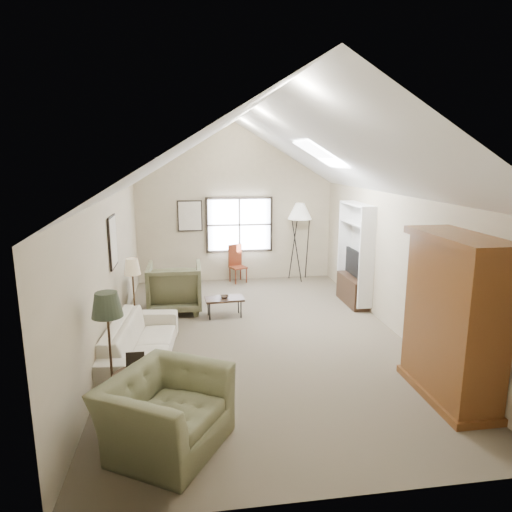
{
  "coord_description": "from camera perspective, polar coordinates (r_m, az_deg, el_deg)",
  "views": [
    {
      "loc": [
        -1.19,
        -7.57,
        3.16
      ],
      "look_at": [
        0.0,
        0.4,
        1.4
      ],
      "focal_mm": 32.0,
      "sensor_mm": 36.0,
      "label": 1
    }
  ],
  "objects": [
    {
      "name": "room_shell",
      "position": [
        7.66,
        0.45,
        12.68
      ],
      "size": [
        5.01,
        8.01,
        4.0
      ],
      "color": "#655C48",
      "rests_on": "ground"
    },
    {
      "name": "window",
      "position": [
        11.73,
        -2.09,
        3.93
      ],
      "size": [
        1.72,
        0.08,
        1.42
      ],
      "primitive_type": "cube",
      "color": "black",
      "rests_on": "room_shell"
    },
    {
      "name": "skylight",
      "position": [
        8.83,
        8.08,
        12.59
      ],
      "size": [
        0.8,
        1.2,
        0.52
      ],
      "primitive_type": null,
      "color": "white",
      "rests_on": "room_shell"
    },
    {
      "name": "wall_art",
      "position": [
        9.64,
        -12.53,
        3.48
      ],
      "size": [
        1.97,
        3.71,
        0.88
      ],
      "color": "black",
      "rests_on": "room_shell"
    },
    {
      "name": "armoire",
      "position": [
        6.51,
        23.46,
        -7.2
      ],
      "size": [
        0.6,
        1.5,
        2.2
      ],
      "primitive_type": "cube",
      "color": "brown",
      "rests_on": "ground"
    },
    {
      "name": "tv_alcove",
      "position": [
        10.03,
        12.3,
        0.47
      ],
      "size": [
        0.32,
        1.3,
        2.1
      ],
      "primitive_type": "cube",
      "color": "white",
      "rests_on": "ground"
    },
    {
      "name": "media_console",
      "position": [
        10.23,
        11.98,
        -4.2
      ],
      "size": [
        0.34,
        1.18,
        0.6
      ],
      "primitive_type": "cube",
      "color": "#382316",
      "rests_on": "ground"
    },
    {
      "name": "tv_panel",
      "position": [
        10.07,
        12.14,
        -0.81
      ],
      "size": [
        0.05,
        0.9,
        0.55
      ],
      "primitive_type": "cube",
      "color": "black",
      "rests_on": "media_console"
    },
    {
      "name": "sofa",
      "position": [
        7.46,
        -14.15,
        -10.32
      ],
      "size": [
        1.09,
        2.36,
        0.67
      ],
      "primitive_type": "imported",
      "rotation": [
        0.0,
        0.0,
        1.48
      ],
      "color": "beige",
      "rests_on": "ground"
    },
    {
      "name": "armchair_near",
      "position": [
        5.38,
        -11.21,
        -18.58
      ],
      "size": [
        1.62,
        1.67,
        0.83
      ],
      "primitive_type": "imported",
      "rotation": [
        0.0,
        0.0,
        1.02
      ],
      "color": "#70724F",
      "rests_on": "ground"
    },
    {
      "name": "armchair_far",
      "position": [
        9.64,
        -10.13,
        -3.85
      ],
      "size": [
        1.08,
        1.11,
        1.01
      ],
      "primitive_type": "imported",
      "rotation": [
        0.0,
        0.0,
        3.14
      ],
      "color": "#656546",
      "rests_on": "ground"
    },
    {
      "name": "coffee_table",
      "position": [
        9.24,
        -3.97,
        -6.41
      ],
      "size": [
        0.79,
        0.48,
        0.39
      ],
      "primitive_type": "cube",
      "rotation": [
        0.0,
        0.0,
        0.07
      ],
      "color": "#322414",
      "rests_on": "ground"
    },
    {
      "name": "bowl",
      "position": [
        9.18,
        -3.99,
        -5.12
      ],
      "size": [
        0.2,
        0.2,
        0.05
      ],
      "primitive_type": "imported",
      "rotation": [
        0.0,
        0.0,
        0.07
      ],
      "color": "#322014",
      "rests_on": "coffee_table"
    },
    {
      "name": "side_table",
      "position": [
        6.04,
        -14.61,
        -16.53
      ],
      "size": [
        0.62,
        0.62,
        0.57
      ],
      "primitive_type": "cylinder",
      "rotation": [
        0.0,
        0.0,
        -0.09
      ],
      "color": "#321F14",
      "rests_on": "ground"
    },
    {
      "name": "side_chair",
      "position": [
        11.65,
        -2.26,
        -0.99
      ],
      "size": [
        0.49,
        0.49,
        0.96
      ],
      "primitive_type": "cube",
      "rotation": [
        0.0,
        0.0,
        0.38
      ],
      "color": "brown",
      "rests_on": "ground"
    },
    {
      "name": "tripod_lamp",
      "position": [
        11.81,
        5.42,
        1.84
      ],
      "size": [
        0.64,
        0.64,
        2.05
      ],
      "primitive_type": null,
      "rotation": [
        0.0,
        0.0,
        -0.08
      ],
      "color": "silver",
      "rests_on": "ground"
    },
    {
      "name": "dark_lamp",
      "position": [
        6.04,
        -17.76,
        -11.34
      ],
      "size": [
        0.41,
        0.41,
        1.59
      ],
      "primitive_type": null,
      "rotation": [
        0.0,
        0.0,
        -0.09
      ],
      "color": "#272E20",
      "rests_on": "ground"
    },
    {
      "name": "tan_lamp",
      "position": [
        8.49,
        -15.01,
        -4.85
      ],
      "size": [
        0.31,
        0.31,
        1.43
      ],
      "primitive_type": null,
      "rotation": [
        0.0,
        0.0,
        -0.09
      ],
      "color": "tan",
      "rests_on": "ground"
    }
  ]
}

